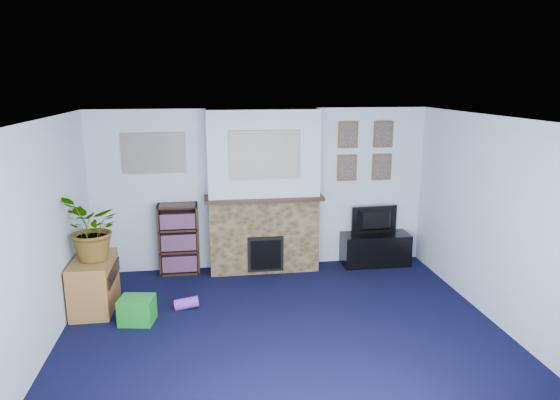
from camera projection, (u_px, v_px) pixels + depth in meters
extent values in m
cube|color=black|center=(285.00, 336.00, 5.59)|extent=(5.00, 4.50, 0.01)
cube|color=white|center=(285.00, 120.00, 5.04)|extent=(5.00, 4.50, 0.01)
cube|color=silver|center=(262.00, 189.00, 7.48)|extent=(5.00, 0.04, 2.40)
cube|color=silver|center=(340.00, 338.00, 3.15)|extent=(5.00, 0.04, 2.40)
cube|color=silver|center=(37.00, 244.00, 4.96)|extent=(0.04, 4.50, 2.40)
cube|color=silver|center=(502.00, 224.00, 5.66)|extent=(0.04, 4.50, 2.40)
cube|color=brown|center=(264.00, 235.00, 7.44)|extent=(1.60, 0.40, 1.10)
cube|color=brown|center=(263.00, 155.00, 7.16)|extent=(1.60, 0.40, 1.30)
cube|color=brown|center=(264.00, 198.00, 7.28)|extent=(1.72, 0.50, 0.05)
cube|color=brown|center=(266.00, 254.00, 7.29)|extent=(0.52, 0.08, 0.52)
cube|color=brown|center=(266.00, 255.00, 7.25)|extent=(0.44, 0.02, 0.44)
cube|color=gray|center=(265.00, 155.00, 6.95)|extent=(1.00, 0.03, 0.68)
cube|color=gray|center=(154.00, 153.00, 7.11)|extent=(0.90, 0.03, 0.58)
cube|color=brown|center=(348.00, 135.00, 7.46)|extent=(0.30, 0.03, 0.40)
cube|color=brown|center=(383.00, 134.00, 7.53)|extent=(0.30, 0.03, 0.40)
cube|color=brown|center=(347.00, 168.00, 7.57)|extent=(0.30, 0.03, 0.40)
cube|color=brown|center=(382.00, 167.00, 7.65)|extent=(0.30, 0.03, 0.40)
cube|color=black|center=(375.00, 250.00, 7.74)|extent=(1.03, 0.43, 0.49)
imported|color=black|center=(376.00, 221.00, 7.65)|extent=(0.73, 0.14, 0.42)
cube|color=black|center=(179.00, 236.00, 7.44)|extent=(0.58, 0.02, 1.05)
cube|color=black|center=(160.00, 240.00, 7.28)|extent=(0.03, 0.28, 1.05)
cube|color=black|center=(198.00, 238.00, 7.36)|extent=(0.03, 0.28, 1.05)
cube|color=black|center=(181.00, 272.00, 7.44)|extent=(0.56, 0.28, 0.03)
cube|color=black|center=(180.00, 250.00, 7.36)|extent=(0.56, 0.28, 0.03)
cube|color=black|center=(178.00, 229.00, 7.28)|extent=(0.56, 0.28, 0.03)
cube|color=black|center=(177.00, 205.00, 7.20)|extent=(0.56, 0.28, 0.03)
cube|color=black|center=(180.00, 262.00, 7.39)|extent=(0.50, 0.22, 0.24)
cube|color=black|center=(179.00, 241.00, 7.31)|extent=(0.50, 0.22, 0.24)
cube|color=black|center=(178.00, 220.00, 7.24)|extent=(0.50, 0.22, 0.22)
cube|color=olive|center=(94.00, 282.00, 6.19)|extent=(0.47, 0.84, 0.65)
imported|color=#26661E|center=(92.00, 229.00, 5.99)|extent=(0.77, 0.84, 0.80)
cube|color=gold|center=(256.00, 192.00, 7.22)|extent=(0.11, 0.07, 0.15)
cylinder|color=#B2BFC6|center=(289.00, 190.00, 7.28)|extent=(0.05, 0.05, 0.15)
sphere|color=slate|center=(223.00, 193.00, 7.15)|extent=(0.13, 0.13, 0.13)
cylinder|color=blue|center=(306.00, 191.00, 7.33)|extent=(0.06, 0.06, 0.11)
cube|color=#198C26|center=(137.00, 311.00, 5.87)|extent=(0.44, 0.37, 0.31)
sphere|color=red|center=(149.00, 309.00, 6.04)|extent=(0.20, 0.20, 0.20)
cube|color=blue|center=(90.00, 301.00, 6.21)|extent=(0.18, 0.18, 0.22)
cylinder|color=purple|center=(187.00, 303.00, 6.25)|extent=(0.31, 0.14, 0.18)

